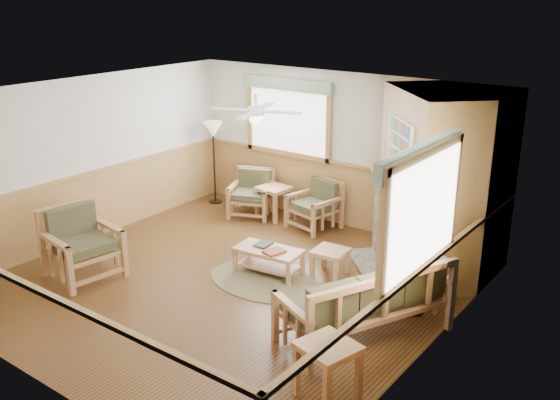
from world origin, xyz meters
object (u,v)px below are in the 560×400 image
Objects in this scene: sofa at (365,300)px; armchair_left at (83,244)px; end_table_chairs at (274,202)px; floor_lamp_left at (214,163)px; armchair_back_right at (314,205)px; end_table_sofa at (328,371)px; armchair_back_left at (251,194)px; coffee_table at (268,261)px; floor_lamp_right at (418,248)px; footstool at (330,263)px.

sofa is 4.20m from armchair_left.
floor_lamp_left is (-1.44, -0.02, 0.51)m from end_table_chairs.
armchair_back_right is 4.81m from end_table_sofa.
armchair_back_left is 5.54m from end_table_sofa.
end_table_chairs reaches higher than coffee_table.
armchair_back_right is 0.47× the size of floor_lamp_right.
footstool is (2.85, 2.17, -0.31)m from armchair_left.
floor_lamp_left is at bearing 149.90° from armchair_back_left.
end_table_sofa is at bearing -37.28° from floor_lamp_left.
sofa is at bearing -28.43° from floor_lamp_left.
armchair_left reaches higher than armchair_back_right.
armchair_left is 2.70m from coffee_table.
coffee_table is 1.66× the size of end_table_chairs.
end_table_chairs is at bearing -103.14° from sofa.
sofa is 4.26m from end_table_chairs.
armchair_left is at bearing 176.41° from end_table_sofa.
end_table_sofa is at bearing 37.78° from sofa.
sofa is 3.55× the size of end_table_chairs.
floor_lamp_left is at bearing -93.71° from sofa.
floor_lamp_right is at bearing -20.02° from armchair_back_right.
armchair_back_left is at bearing -160.57° from armchair_back_right.
footstool is at bearing -108.88° from sofa.
floor_lamp_left is at bearing -179.38° from end_table_chairs.
end_table_sofa is at bearing -84.58° from armchair_left.
end_table_chairs is (0.41, 0.14, -0.12)m from armchair_back_left.
armchair_back_left is at bearing 4.08° from armchair_left.
armchair_left is 2.19× the size of footstool.
footstool is 0.26× the size of floor_lamp_right.
floor_lamp_right is (5.03, -1.69, 0.09)m from floor_lamp_left.
armchair_back_left is (-3.78, 2.47, -0.06)m from sofa.
footstool is 1.63m from floor_lamp_right.
armchair_left is 3.69m from floor_lamp_left.
floor_lamp_right is (0.23, 0.90, 0.42)m from sofa.
floor_lamp_right is (4.31, 1.91, 0.39)m from armchair_left.
sofa reaches higher than footstool.
armchair_back_left is at bearing 137.34° from end_table_sofa.
end_table_chairs is at bearing 118.51° from coffee_table.
coffee_table is 1.59× the size of end_table_sofa.
end_table_chairs is 2.59m from footstool.
armchair_back_right reaches higher than coffee_table.
armchair_left is 0.64× the size of floor_lamp_left.
sofa is at bearing -34.21° from armchair_back_right.
footstool is at bearing -50.06° from armchair_back_left.
footstool is at bearing -36.80° from armchair_back_right.
footstool is at bearing -43.67° from armchair_left.
armchair_back_right reaches higher than footstool.
armchair_left reaches higher than footstool.
footstool is at bearing 121.85° from end_table_sofa.
footstool is 0.29× the size of floor_lamp_left.
armchair_left is at bearing -156.03° from floor_lamp_right.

